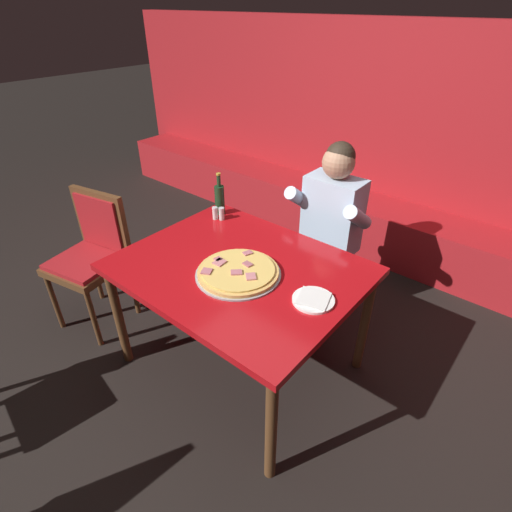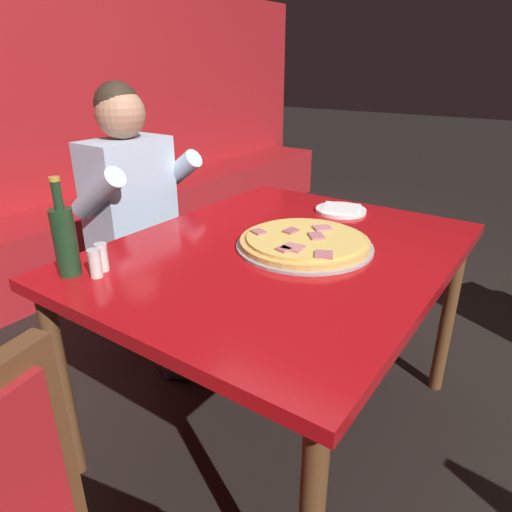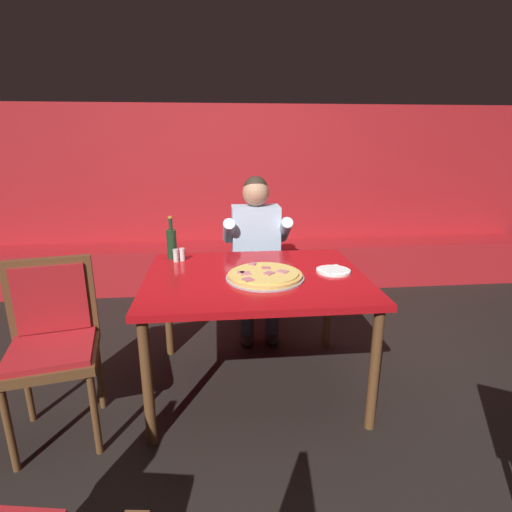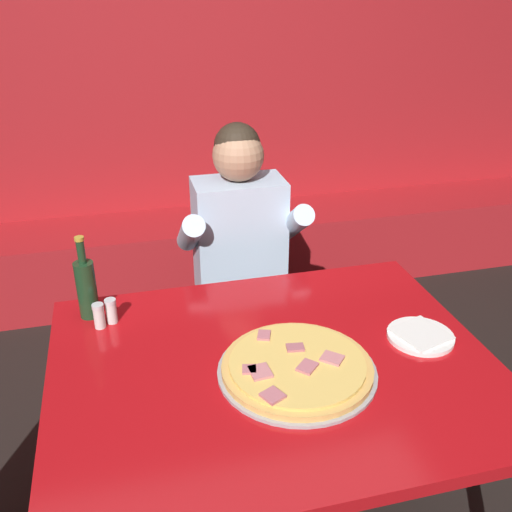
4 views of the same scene
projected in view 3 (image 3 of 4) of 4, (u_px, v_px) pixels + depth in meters
The scene contains 11 objects.
ground_plane at pixel (255, 385), 2.63m from camera, with size 24.00×24.00×0.00m, color black.
booth_wall_panel at pixel (236, 195), 4.43m from camera, with size 6.80×0.16×1.90m, color #A3191E.
booth_bench at pixel (239, 265), 4.33m from camera, with size 6.46×0.48×0.46m, color #A3191E.
main_dining_table at pixel (255, 286), 2.43m from camera, with size 1.31×1.04×0.76m.
pizza at pixel (265, 275), 2.35m from camera, with size 0.46×0.46×0.05m.
plate_white_paper at pixel (333, 271), 2.46m from camera, with size 0.21×0.21×0.02m.
beer_bottle at pixel (172, 243), 2.71m from camera, with size 0.07×0.07×0.29m.
shaker_oregano at pixel (176, 256), 2.65m from camera, with size 0.04×0.04×0.09m.
shaker_parmesan at pixel (182, 255), 2.68m from camera, with size 0.04×0.04×0.09m.
diner_seated_blue_shirt at pixel (257, 250), 3.17m from camera, with size 0.53×0.53×1.27m.
dining_chair_near_left at pixel (52, 335), 2.09m from camera, with size 0.52×0.52×0.95m.
Camera 3 is at (-0.22, -2.26, 1.56)m, focal length 28.00 mm.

